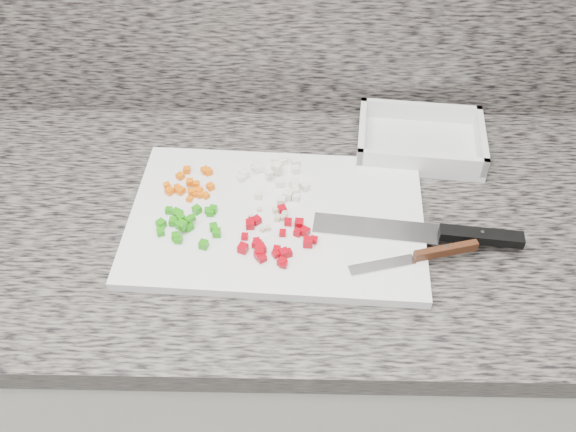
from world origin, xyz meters
TOP-DOWN VIEW (x-y plane):
  - cabinet at (0.00, 1.44)m, footprint 3.92×0.62m
  - countertop at (0.00, 1.44)m, footprint 3.96×0.64m
  - cutting_board at (0.11, 1.42)m, footprint 0.51×0.35m
  - carrot_pile at (-0.04, 1.49)m, footprint 0.09×0.09m
  - onion_pile at (0.11, 1.51)m, footprint 0.13×0.13m
  - green_pepper_pile at (-0.04, 1.39)m, footprint 0.11×0.10m
  - red_pepper_pile at (0.11, 1.36)m, footprint 0.13×0.13m
  - garlic_pile at (0.10, 1.41)m, footprint 0.07×0.06m
  - chef_knife at (0.38, 1.38)m, footprint 0.34×0.08m
  - paring_knife at (0.35, 1.33)m, footprint 0.21×0.07m
  - tray at (0.37, 1.62)m, footprint 0.25×0.19m

SIDE VIEW (x-z plane):
  - cabinet at x=0.00m, z-range 0.00..0.86m
  - countertop at x=0.00m, z-range 0.86..0.90m
  - cutting_board at x=0.11m, z-range 0.90..0.92m
  - tray at x=0.37m, z-range 0.89..0.94m
  - garlic_pile at x=0.10m, z-range 0.92..0.93m
  - chef_knife at x=0.38m, z-range 0.91..0.93m
  - paring_knife at x=0.35m, z-range 0.91..0.93m
  - carrot_pile at x=-0.04m, z-range 0.91..0.93m
  - red_pepper_pile at x=0.11m, z-range 0.92..0.93m
  - onion_pile at x=0.11m, z-range 0.91..0.94m
  - green_pepper_pile at x=-0.04m, z-range 0.91..0.94m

